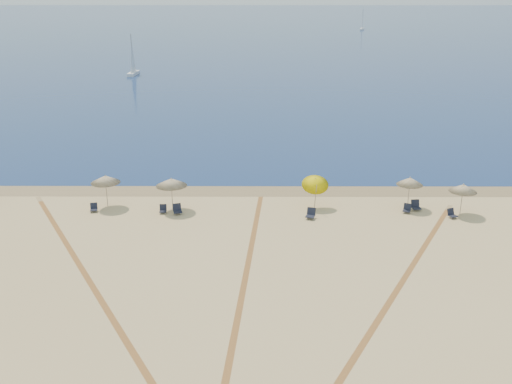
# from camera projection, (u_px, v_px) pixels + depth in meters

# --- Properties ---
(ground) EXTENTS (160.00, 160.00, 0.00)m
(ground) POSITION_uv_depth(u_px,v_px,m) (254.00, 382.00, 24.61)
(ground) COLOR tan
(ground) RESTS_ON ground
(ocean) EXTENTS (500.00, 500.00, 0.00)m
(ocean) POSITION_uv_depth(u_px,v_px,m) (258.00, 24.00, 236.27)
(ocean) COLOR #0C2151
(ocean) RESTS_ON ground
(wet_sand) EXTENTS (500.00, 500.00, 0.00)m
(wet_sand) POSITION_uv_depth(u_px,v_px,m) (256.00, 190.00, 47.19)
(wet_sand) COLOR olive
(wet_sand) RESTS_ON ground
(umbrella_1) EXTENTS (2.16, 2.16, 2.52)m
(umbrella_1) POSITION_uv_depth(u_px,v_px,m) (105.00, 179.00, 43.02)
(umbrella_1) COLOR gray
(umbrella_1) RESTS_ON ground
(umbrella_2) EXTENTS (2.28, 2.28, 2.51)m
(umbrella_2) POSITION_uv_depth(u_px,v_px,m) (171.00, 182.00, 42.41)
(umbrella_2) COLOR gray
(umbrella_2) RESTS_ON ground
(umbrella_3) EXTENTS (1.98, 2.09, 2.75)m
(umbrella_3) POSITION_uv_depth(u_px,v_px,m) (315.00, 182.00, 42.83)
(umbrella_3) COLOR gray
(umbrella_3) RESTS_ON ground
(umbrella_4) EXTENTS (1.93, 1.93, 2.45)m
(umbrella_4) POSITION_uv_depth(u_px,v_px,m) (410.00, 181.00, 42.80)
(umbrella_4) COLOR gray
(umbrella_4) RESTS_ON ground
(umbrella_5) EXTENTS (1.96, 1.96, 2.37)m
(umbrella_5) POSITION_uv_depth(u_px,v_px,m) (463.00, 188.00, 41.63)
(umbrella_5) COLOR gray
(umbrella_5) RESTS_ON ground
(chair_2) EXTENTS (0.61, 0.68, 0.61)m
(chair_2) POSITION_uv_depth(u_px,v_px,m) (94.00, 208.00, 42.79)
(chair_2) COLOR black
(chair_2) RESTS_ON ground
(chair_3) EXTENTS (0.55, 0.63, 0.61)m
(chair_3) POSITION_uv_depth(u_px,v_px,m) (163.00, 209.00, 42.51)
(chair_3) COLOR black
(chair_3) RESTS_ON ground
(chair_4) EXTENTS (0.76, 0.83, 0.71)m
(chair_4) POSITION_uv_depth(u_px,v_px,m) (177.00, 209.00, 42.37)
(chair_4) COLOR black
(chair_4) RESTS_ON ground
(chair_5) EXTENTS (0.80, 0.87, 0.74)m
(chair_5) POSITION_uv_depth(u_px,v_px,m) (311.00, 214.00, 41.54)
(chair_5) COLOR black
(chair_5) RESTS_ON ground
(chair_6) EXTENTS (0.73, 0.78, 0.64)m
(chair_6) POSITION_uv_depth(u_px,v_px,m) (407.00, 209.00, 42.59)
(chair_6) COLOR black
(chair_6) RESTS_ON ground
(chair_7) EXTENTS (0.69, 0.78, 0.74)m
(chair_7) POSITION_uv_depth(u_px,v_px,m) (416.00, 206.00, 43.05)
(chair_7) COLOR black
(chair_7) RESTS_ON ground
(chair_8) EXTENTS (0.73, 0.79, 0.65)m
(chair_8) POSITION_uv_depth(u_px,v_px,m) (452.00, 214.00, 41.66)
(chair_8) COLOR black
(chair_8) RESTS_ON ground
(sailboat_0) EXTENTS (2.22, 4.82, 6.95)m
(sailboat_0) POSITION_uv_depth(u_px,v_px,m) (362.00, 23.00, 205.50)
(sailboat_0) COLOR white
(sailboat_0) RESTS_ON ocean
(sailboat_1) EXTENTS (1.46, 4.89, 7.21)m
(sailboat_1) POSITION_uv_depth(u_px,v_px,m) (133.00, 63.00, 105.17)
(sailboat_1) COLOR white
(sailboat_1) RESTS_ON ocean
(tire_tracks) EXTENTS (56.35, 40.86, 0.00)m
(tire_tracks) POSITION_uv_depth(u_px,v_px,m) (240.00, 277.00, 33.32)
(tire_tracks) COLOR tan
(tire_tracks) RESTS_ON ground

